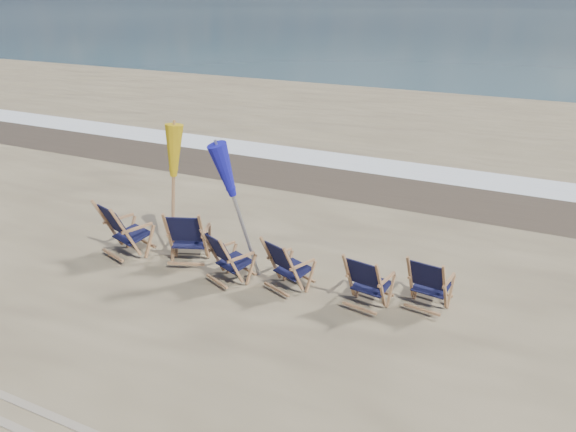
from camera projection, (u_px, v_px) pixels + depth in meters
name	position (u px, v px, depth m)	size (l,w,h in m)	color
ocean	(557.00, 8.00, 114.19)	(400.00, 400.00, 0.00)	#3A5860
surf_foam	(390.00, 167.00, 14.61)	(200.00, 1.40, 0.01)	silver
wet_sand_strip	(372.00, 185.00, 13.36)	(200.00, 2.60, 0.00)	#42362A
beach_chair_0	(126.00, 235.00, 9.36)	(0.69, 0.77, 1.07)	black
beach_chair_1	(203.00, 239.00, 9.28)	(0.66, 0.74, 1.03)	black
beach_chair_2	(231.00, 264.00, 8.56)	(0.59, 0.67, 0.93)	black
beach_chair_3	(293.00, 272.00, 8.34)	(0.59, 0.66, 0.92)	black
beach_chair_4	(380.00, 288.00, 7.89)	(0.59, 0.66, 0.92)	black
beach_chair_5	(444.00, 289.00, 7.87)	(0.58, 0.65, 0.91)	black
umbrella_yellow	(170.00, 159.00, 9.05)	(0.30, 0.30, 2.34)	#9D6D46
umbrella_blue	(239.00, 173.00, 8.44)	(0.30, 0.30, 2.32)	#A5A5AD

